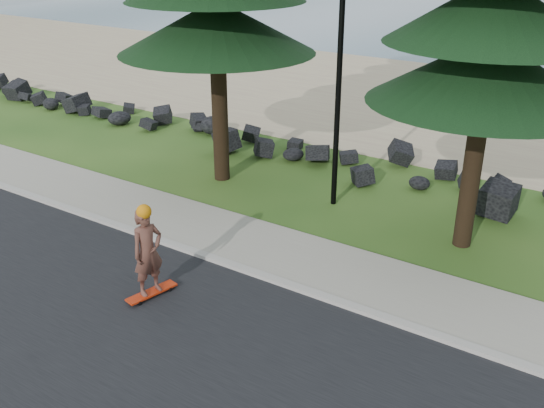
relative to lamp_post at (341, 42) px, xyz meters
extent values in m
plane|color=#294F18|center=(0.00, -3.20, -4.13)|extent=(160.00, 160.00, 0.00)
cube|color=black|center=(0.00, -7.70, -4.12)|extent=(160.00, 7.00, 0.02)
cube|color=#AFA89E|center=(0.00, -4.10, -4.08)|extent=(160.00, 0.20, 0.10)
cube|color=gray|center=(0.00, -3.00, -4.09)|extent=(160.00, 2.00, 0.08)
cube|color=tan|center=(0.00, 11.30, -4.13)|extent=(160.00, 15.00, 0.01)
cylinder|color=black|center=(0.00, 0.00, -0.13)|extent=(0.14, 0.14, 8.00)
cube|color=#BA270A|center=(-0.88, -5.86, -4.03)|extent=(0.48, 1.08, 0.03)
imported|color=brown|center=(-0.88, -5.86, -3.14)|extent=(0.55, 0.71, 1.75)
sphere|color=orange|center=(-0.88, -5.86, -2.30)|extent=(0.28, 0.28, 0.28)
camera|label=1|loc=(6.56, -12.93, 2.40)|focal=40.00mm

